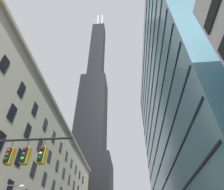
# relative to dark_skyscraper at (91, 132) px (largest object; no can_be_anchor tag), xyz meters

# --- Properties ---
(station_building) EXTENTS (16.80, 73.24, 27.41)m
(station_building) POSITION_rel_dark_skyscraper_xyz_m (-2.72, -58.47, -42.68)
(station_building) COLOR #B2A88E
(station_building) RESTS_ON ground
(dark_skyscraper) EXTENTS (24.26, 24.26, 194.42)m
(dark_skyscraper) POSITION_rel_dark_skyscraper_xyz_m (0.00, 0.00, 0.00)
(dark_skyscraper) COLOR black
(dark_skyscraper) RESTS_ON ground
(glass_office_midrise) EXTENTS (16.37, 52.22, 51.98)m
(glass_office_midrise) POSITION_rel_dark_skyscraper_xyz_m (35.47, -57.39, -30.37)
(glass_office_midrise) COLOR teal
(glass_office_midrise) RESTS_ON ground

